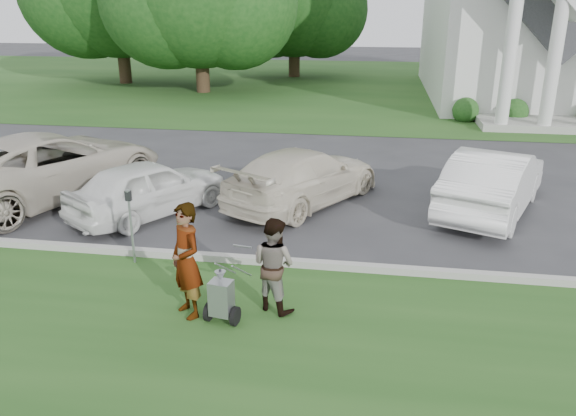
% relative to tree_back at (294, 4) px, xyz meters
% --- Properties ---
extents(ground, '(120.00, 120.00, 0.00)m').
position_rel_tree_back_xyz_m(ground, '(4.01, -29.99, -4.73)').
color(ground, '#333335').
rests_on(ground, ground).
extents(grass_strip, '(80.00, 7.00, 0.01)m').
position_rel_tree_back_xyz_m(grass_strip, '(4.01, -32.99, -4.72)').
color(grass_strip, '#214919').
rests_on(grass_strip, ground).
extents(church_lawn, '(80.00, 30.00, 0.01)m').
position_rel_tree_back_xyz_m(church_lawn, '(4.01, -2.99, -4.72)').
color(church_lawn, '#214919').
rests_on(church_lawn, ground).
extents(curb, '(80.00, 0.18, 0.15)m').
position_rel_tree_back_xyz_m(curb, '(4.01, -29.44, -4.65)').
color(curb, '#9E9E93').
rests_on(curb, ground).
extents(tree_back, '(9.61, 7.60, 8.89)m').
position_rel_tree_back_xyz_m(tree_back, '(0.00, 0.00, 0.00)').
color(tree_back, '#332316').
rests_on(tree_back, ground).
extents(striping_cart, '(0.59, 1.08, 0.96)m').
position_rel_tree_back_xyz_m(striping_cart, '(3.62, -31.56, -4.32)').
color(striping_cart, black).
rests_on(striping_cart, ground).
extents(person_left, '(0.80, 0.80, 1.87)m').
position_rel_tree_back_xyz_m(person_left, '(3.04, -31.43, -3.79)').
color(person_left, '#999999').
rests_on(person_left, ground).
extents(person_right, '(0.95, 0.88, 1.56)m').
position_rel_tree_back_xyz_m(person_right, '(4.34, -31.03, -3.94)').
color(person_right, '#999999').
rests_on(person_right, ground).
extents(parking_meter_near, '(0.11, 0.10, 1.48)m').
position_rel_tree_back_xyz_m(parking_meter_near, '(1.38, -29.76, -3.80)').
color(parking_meter_near, '#95979D').
rests_on(parking_meter_near, ground).
extents(car_a, '(4.91, 6.63, 1.67)m').
position_rel_tree_back_xyz_m(car_a, '(-2.33, -26.31, -3.89)').
color(car_a, beige).
rests_on(car_a, ground).
extents(car_b, '(3.40, 4.14, 1.33)m').
position_rel_tree_back_xyz_m(car_b, '(0.67, -27.18, -4.06)').
color(car_b, white).
rests_on(car_b, ground).
extents(car_c, '(3.99, 5.07, 1.37)m').
position_rel_tree_back_xyz_m(car_c, '(4.11, -25.80, -4.04)').
color(car_c, beige).
rests_on(car_c, ground).
extents(car_d, '(3.21, 4.87, 1.52)m').
position_rel_tree_back_xyz_m(car_d, '(8.61, -25.71, -3.97)').
color(car_d, white).
rests_on(car_d, ground).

